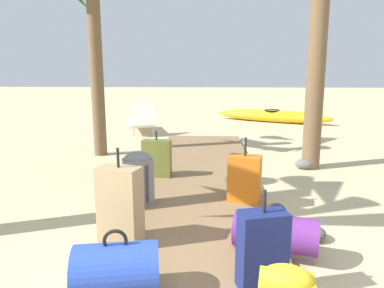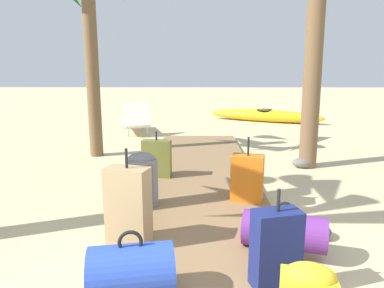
{
  "view_description": "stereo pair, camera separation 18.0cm",
  "coord_description": "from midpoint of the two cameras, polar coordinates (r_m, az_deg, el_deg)",
  "views": [
    {
      "loc": [
        0.13,
        -1.01,
        1.58
      ],
      "look_at": [
        -0.12,
        3.85,
        0.55
      ],
      "focal_mm": 32.59,
      "sensor_mm": 36.0,
      "label": 1
    },
    {
      "loc": [
        -0.05,
        -1.02,
        1.58
      ],
      "look_at": [
        -0.12,
        3.85,
        0.55
      ],
      "focal_mm": 32.59,
      "sensor_mm": 36.0,
      "label": 2
    }
  ],
  "objects": [
    {
      "name": "ground_plane",
      "position": [
        4.13,
        2.14,
        -10.55
      ],
      "size": [
        60.0,
        60.0,
        0.0
      ],
      "primitive_type": "plane",
      "color": "#CCB789"
    },
    {
      "name": "boardwalk",
      "position": [
        4.77,
        2.26,
        -6.89
      ],
      "size": [
        1.6,
        7.0,
        0.08
      ],
      "primitive_type": "cube",
      "color": "olive",
      "rests_on": "ground"
    },
    {
      "name": "suitcase_navy",
      "position": [
        2.58,
        13.48,
        -16.6
      ],
      "size": [
        0.36,
        0.26,
        0.72
      ],
      "color": "navy",
      "rests_on": "boardwalk"
    },
    {
      "name": "backpack_grey",
      "position": [
        3.97,
        -7.5,
        -5.4
      ],
      "size": [
        0.38,
        0.29,
        0.62
      ],
      "color": "slate",
      "rests_on": "boardwalk"
    },
    {
      "name": "duffel_bag_blue",
      "position": [
        2.51,
        -10.12,
        -19.71
      ],
      "size": [
        0.62,
        0.47,
        0.49
      ],
      "color": "#2847B7",
      "rests_on": "boardwalk"
    },
    {
      "name": "suitcase_olive",
      "position": [
        5.02,
        -4.76,
        -2.32
      ],
      "size": [
        0.42,
        0.21,
        0.66
      ],
      "color": "olive",
      "rests_on": "boardwalk"
    },
    {
      "name": "duffel_bag_purple",
      "position": [
        3.14,
        15.13,
        -13.82
      ],
      "size": [
        0.75,
        0.48,
        0.42
      ],
      "color": "#6B2D84",
      "rests_on": "boardwalk"
    },
    {
      "name": "suitcase_orange",
      "position": [
        4.12,
        9.83,
        -5.58
      ],
      "size": [
        0.41,
        0.31,
        0.76
      ],
      "color": "orange",
      "rests_on": "boardwalk"
    },
    {
      "name": "suitcase_tan",
      "position": [
        3.12,
        -10.04,
        -9.93
      ],
      "size": [
        0.41,
        0.3,
        0.86
      ],
      "color": "tan",
      "rests_on": "boardwalk"
    },
    {
      "name": "lounge_chair",
      "position": [
        9.04,
        -7.71,
        3.87
      ],
      "size": [
        1.02,
        1.62,
        0.82
      ],
      "color": "white",
      "rests_on": "ground"
    },
    {
      "name": "kayak",
      "position": [
        11.2,
        13.43,
        4.49
      ],
      "size": [
        3.52,
        2.06,
        0.38
      ],
      "color": "gold",
      "rests_on": "ground"
    },
    {
      "name": "rock_right_near",
      "position": [
        3.63,
        20.35,
        -13.46
      ],
      "size": [
        0.35,
        0.33,
        0.14
      ],
      "primitive_type": "ellipsoid",
      "rotation": [
        0.0,
        0.0,
        2.71
      ],
      "color": "#5B5651",
      "rests_on": "ground"
    },
    {
      "name": "rock_right_mid",
      "position": [
        6.03,
        18.76,
        -3.11
      ],
      "size": [
        0.31,
        0.23,
        0.16
      ],
      "primitive_type": "ellipsoid",
      "rotation": [
        0.0,
        0.0,
        3.11
      ],
      "color": "slate",
      "rests_on": "ground"
    }
  ]
}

